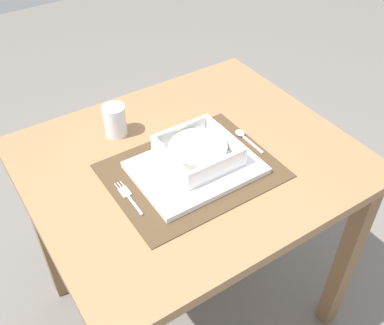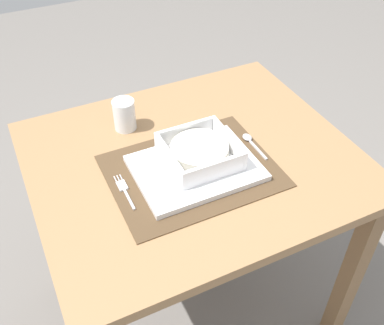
{
  "view_description": "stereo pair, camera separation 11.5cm",
  "coord_description": "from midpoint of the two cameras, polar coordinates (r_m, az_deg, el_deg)",
  "views": [
    {
      "loc": [
        -0.5,
        -0.77,
        1.52
      ],
      "look_at": [
        -0.03,
        -0.05,
        0.75
      ],
      "focal_mm": 42.35,
      "sensor_mm": 36.0,
      "label": 1
    },
    {
      "loc": [
        -0.4,
        -0.83,
        1.52
      ],
      "look_at": [
        -0.03,
        -0.05,
        0.75
      ],
      "focal_mm": 42.35,
      "sensor_mm": 36.0,
      "label": 2
    }
  ],
  "objects": [
    {
      "name": "drinking_glass",
      "position": [
        1.29,
        -12.19,
        4.94
      ],
      "size": [
        0.06,
        0.06,
        0.09
      ],
      "color": "white",
      "rests_on": "dining_table"
    },
    {
      "name": "serving_plate",
      "position": [
        1.16,
        -2.38,
        -0.77
      ],
      "size": [
        0.31,
        0.23,
        0.02
      ],
      "primitive_type": "cube",
      "color": "white",
      "rests_on": "placemat"
    },
    {
      "name": "spoon",
      "position": [
        1.27,
        3.84,
        3.31
      ],
      "size": [
        0.02,
        0.12,
        0.01
      ],
      "rotation": [
        0.0,
        0.0,
        0.02
      ],
      "color": "silver",
      "rests_on": "placemat"
    },
    {
      "name": "butter_knife",
      "position": [
        1.23,
        3.84,
        1.71
      ],
      "size": [
        0.01,
        0.13,
        0.01
      ],
      "rotation": [
        0.0,
        0.0,
        0.02
      ],
      "color": "black",
      "rests_on": "placemat"
    },
    {
      "name": "fork",
      "position": [
        1.12,
        -11.06,
        -4.26
      ],
      "size": [
        0.02,
        0.13,
        0.0
      ],
      "rotation": [
        0.0,
        0.0,
        -0.01
      ],
      "color": "silver",
      "rests_on": "placemat"
    },
    {
      "name": "placemat",
      "position": [
        1.17,
        -2.81,
        -1.17
      ],
      "size": [
        0.42,
        0.33,
        0.0
      ],
      "primitive_type": "cube",
      "color": "#4C3823",
      "rests_on": "dining_table"
    },
    {
      "name": "ground_plane",
      "position": [
        1.77,
        -2.09,
        -17.31
      ],
      "size": [
        6.0,
        6.0,
        0.0
      ],
      "primitive_type": "plane",
      "color": "slate"
    },
    {
      "name": "dining_table",
      "position": [
        1.29,
        -2.75,
        -3.13
      ],
      "size": [
        0.86,
        0.73,
        0.72
      ],
      "color": "#936D47",
      "rests_on": "ground"
    },
    {
      "name": "porridge_bowl",
      "position": [
        1.16,
        -2.04,
        1.24
      ],
      "size": [
        0.18,
        0.18,
        0.06
      ],
      "color": "white",
      "rests_on": "serving_plate"
    }
  ]
}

